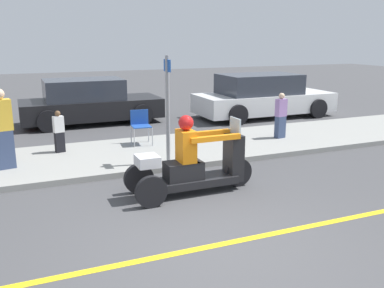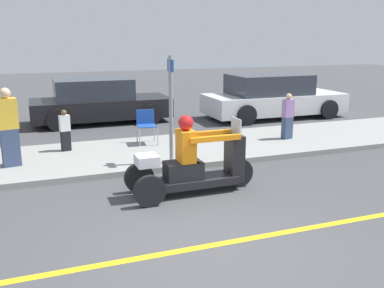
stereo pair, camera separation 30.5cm
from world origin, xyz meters
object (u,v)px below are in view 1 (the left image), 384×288
(motorcycle_trike, at_px, (193,166))
(spectator_end_of_line, at_px, (281,116))
(spectator_near_curb, at_px, (59,132))
(spectator_with_child, at_px, (3,131))
(parked_car_lot_left, at_px, (89,102))
(street_sign, at_px, (168,106))
(folding_chair_curbside, at_px, (140,123))
(parked_car_lot_right, at_px, (263,97))

(motorcycle_trike, distance_m, spectator_end_of_line, 4.37)
(spectator_near_curb, xyz_separation_m, spectator_with_child, (-1.13, -0.86, 0.31))
(spectator_end_of_line, bearing_deg, spectator_with_child, -178.93)
(spectator_with_child, xyz_separation_m, spectator_end_of_line, (6.56, 0.12, -0.20))
(spectator_near_curb, bearing_deg, motorcycle_trike, -60.10)
(spectator_end_of_line, bearing_deg, parked_car_lot_left, 132.72)
(parked_car_lot_left, bearing_deg, spectator_end_of_line, -47.28)
(parked_car_lot_left, relative_size, street_sign, 1.95)
(spectator_near_curb, distance_m, parked_car_lot_left, 3.95)
(street_sign, bearing_deg, folding_chair_curbside, 91.70)
(folding_chair_curbside, bearing_deg, motorcycle_trike, -90.55)
(spectator_end_of_line, xyz_separation_m, street_sign, (-3.45, -1.04, 0.64))
(spectator_with_child, bearing_deg, parked_car_lot_left, 61.94)
(spectator_end_of_line, relative_size, folding_chair_curbside, 1.42)
(spectator_near_curb, relative_size, folding_chair_curbside, 1.16)
(motorcycle_trike, bearing_deg, street_sign, 86.71)
(spectator_near_curb, bearing_deg, spectator_with_child, -142.82)
(street_sign, bearing_deg, motorcycle_trike, -93.29)
(spectator_with_child, distance_m, parked_car_lot_left, 5.19)
(street_sign, bearing_deg, spectator_end_of_line, 16.80)
(motorcycle_trike, relative_size, parked_car_lot_right, 0.49)
(spectator_end_of_line, bearing_deg, spectator_near_curb, 172.30)
(spectator_with_child, relative_size, parked_car_lot_left, 0.37)
(spectator_end_of_line, relative_size, parked_car_lot_right, 0.25)
(motorcycle_trike, height_order, folding_chair_curbside, motorcycle_trike)
(spectator_near_curb, distance_m, street_sign, 2.76)
(spectator_end_of_line, distance_m, parked_car_lot_right, 3.67)
(spectator_near_curb, relative_size, street_sign, 0.43)
(spectator_end_of_line, xyz_separation_m, parked_car_lot_right, (1.53, 3.33, 0.01))
(spectator_near_curb, bearing_deg, parked_car_lot_left, 70.60)
(spectator_near_curb, height_order, folding_chair_curbside, spectator_near_curb)
(folding_chair_curbside, bearing_deg, spectator_near_curb, -177.73)
(folding_chair_curbside, bearing_deg, spectator_end_of_line, -13.03)
(spectator_near_curb, relative_size, parked_car_lot_left, 0.22)
(parked_car_lot_right, bearing_deg, motorcycle_trike, -130.72)
(parked_car_lot_right, distance_m, parked_car_lot_left, 5.76)
(folding_chair_curbside, distance_m, parked_car_lot_left, 3.70)
(folding_chair_curbside, bearing_deg, parked_car_lot_right, 26.58)
(folding_chair_curbside, relative_size, street_sign, 0.37)
(motorcycle_trike, distance_m, parked_car_lot_right, 7.77)
(spectator_with_child, bearing_deg, motorcycle_trike, -38.85)
(spectator_near_curb, distance_m, spectator_end_of_line, 5.48)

